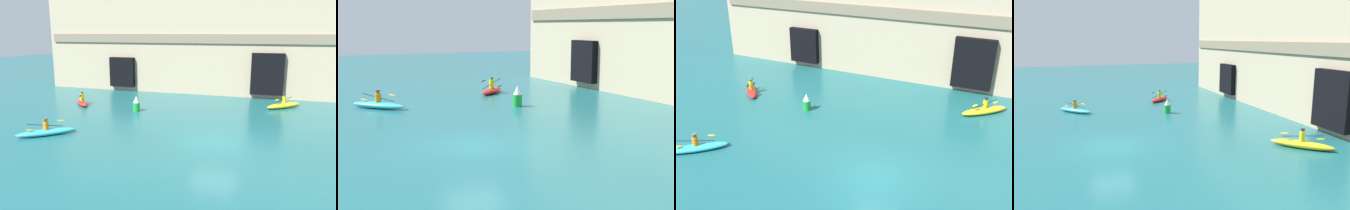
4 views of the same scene
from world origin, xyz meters
The scene contains 4 objects.
ground_plane centered at (0.00, 0.00, 0.00)m, with size 120.00×120.00×0.00m, color #1E6066.
kayak_cyan centered at (-9.93, -1.77, 0.23)m, with size 3.04×2.88×1.07m.
kayak_red centered at (-12.51, 6.31, 0.24)m, with size 2.43×2.56×1.14m.
marker_buoy centered at (-7.15, 5.54, 0.56)m, with size 0.54×0.54×1.21m.
Camera 2 is at (16.36, -6.54, 4.57)m, focal length 50.00 mm.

